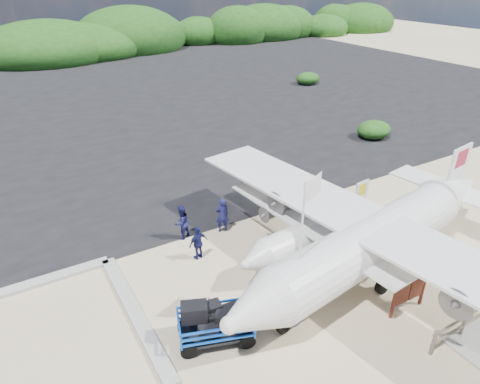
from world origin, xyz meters
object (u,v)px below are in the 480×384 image
(signboard, at_px, (405,310))
(crew_a, at_px, (222,215))
(crew_b, at_px, (182,222))
(crew_c, at_px, (198,243))
(aircraft_large, at_px, (208,96))
(baggage_cart, at_px, (216,340))
(flagpole, at_px, (294,322))

(signboard, bearing_deg, crew_a, 113.22)
(crew_b, bearing_deg, crew_c, 69.51)
(aircraft_large, bearing_deg, crew_c, 54.14)
(baggage_cart, relative_size, aircraft_large, 0.15)
(crew_b, height_order, crew_c, crew_b)
(flagpole, relative_size, aircraft_large, 0.31)
(baggage_cart, xyz_separation_m, flagpole, (2.69, -0.70, 0.00))
(crew_a, bearing_deg, flagpole, 96.71)
(baggage_cart, bearing_deg, aircraft_large, 82.02)
(signboard, xyz_separation_m, crew_a, (-3.12, 7.93, 0.85))
(flagpole, relative_size, crew_b, 3.34)
(crew_b, bearing_deg, flagpole, 80.34)
(aircraft_large, bearing_deg, signboard, 68.56)
(flagpole, height_order, signboard, flagpole)
(crew_a, distance_m, aircraft_large, 23.58)
(crew_a, xyz_separation_m, crew_c, (-1.87, -1.34, -0.09))
(baggage_cart, distance_m, crew_a, 6.65)
(signboard, relative_size, aircraft_large, 0.09)
(crew_b, distance_m, crew_c, 1.76)
(crew_a, xyz_separation_m, crew_b, (-1.84, 0.42, -0.03))
(crew_a, bearing_deg, baggage_cart, 72.05)
(baggage_cart, height_order, crew_c, crew_c)
(crew_b, bearing_deg, signboard, 101.12)
(signboard, height_order, crew_b, crew_b)
(baggage_cart, height_order, signboard, signboard)
(crew_a, relative_size, crew_b, 1.04)
(flagpole, height_order, crew_b, flagpole)
(signboard, distance_m, aircraft_large, 30.05)
(aircraft_large, bearing_deg, crew_a, 56.64)
(aircraft_large, bearing_deg, flagpole, 60.77)
(flagpole, xyz_separation_m, crew_c, (-1.22, 5.05, 0.76))
(flagpole, bearing_deg, baggage_cart, 165.48)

